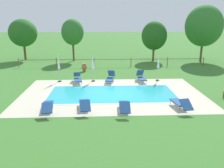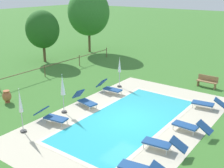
{
  "view_description": "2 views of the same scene",
  "coord_description": "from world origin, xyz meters",
  "views": [
    {
      "loc": [
        -0.72,
        -16.41,
        5.38
      ],
      "look_at": [
        0.01,
        0.5,
        0.6
      ],
      "focal_mm": 37.45,
      "sensor_mm": 36.0,
      "label": 1
    },
    {
      "loc": [
        -12.3,
        -7.84,
        7.13
      ],
      "look_at": [
        1.67,
        2.38,
        1.16
      ],
      "focal_mm": 45.4,
      "sensor_mm": 36.0,
      "label": 2
    }
  ],
  "objects": [
    {
      "name": "sun_lounger_north_far",
      "position": [
        2.74,
        3.39,
        0.39
      ],
      "size": [
        0.68,
        1.94,
        0.93
      ],
      "color": "navy",
      "rests_on": "ground"
    },
    {
      "name": "sun_lounger_south_mid",
      "position": [
        4.06,
        -3.16,
        0.36
      ],
      "size": [
        0.88,
        2.1,
        0.78
      ],
      "color": "navy",
      "rests_on": "ground"
    },
    {
      "name": "sun_lounger_south_end",
      "position": [
        -1.81,
        -3.06,
        0.36
      ],
      "size": [
        0.86,
        2.1,
        0.77
      ],
      "color": "navy",
      "rests_on": "ground"
    },
    {
      "name": "sun_lounger_north_near_steps",
      "position": [
        -0.02,
        3.26,
        0.39
      ],
      "size": [
        0.97,
        1.98,
        0.95
      ],
      "color": "navy",
      "rests_on": "ground"
    },
    {
      "name": "tree_west_mid",
      "position": [
        12.11,
        13.2,
        4.45
      ],
      "size": [
        4.63,
        4.63,
        7.02
      ],
      "color": "brown",
      "rests_on": "ground"
    },
    {
      "name": "sun_lounger_south_near_corner",
      "position": [
        -2.84,
        3.21,
        0.37
      ],
      "size": [
        0.91,
        2.08,
        0.83
      ],
      "color": "navy",
      "rests_on": "ground"
    },
    {
      "name": "ground_plane",
      "position": [
        0.0,
        0.0,
        0.0
      ],
      "size": [
        160.0,
        160.0,
        0.0
      ],
      "primitive_type": "plane",
      "color": "#3D752D"
    },
    {
      "name": "wooden_bench_lawn_side",
      "position": [
        8.05,
        -1.77,
        0.47
      ],
      "size": [
        0.48,
        1.51,
        0.87
      ],
      "color": "#937047",
      "rests_on": "ground"
    },
    {
      "name": "perimeter_fence",
      "position": [
        0.48,
        9.99,
        0.71
      ],
      "size": [
        21.32,
        0.08,
        1.05
      ],
      "color": "brown",
      "rests_on": "ground"
    },
    {
      "name": "patio_umbrella_closed_row_west",
      "position": [
        -1.51,
        3.6,
        1.6
      ],
      "size": [
        0.32,
        0.32,
        2.4
      ],
      "color": "#383838",
      "rests_on": "ground"
    },
    {
      "name": "swimming_pool_water",
      "position": [
        0.0,
        0.0,
        0.01
      ],
      "size": [
        9.19,
        4.14,
        0.01
      ],
      "primitive_type": "cube",
      "color": "#2DB7C6",
      "rests_on": "ground"
    },
    {
      "name": "sun_lounger_north_mid",
      "position": [
        0.57,
        -3.43,
        0.36
      ],
      "size": [
        0.66,
        2.06,
        0.77
      ],
      "color": "navy",
      "rests_on": "ground"
    },
    {
      "name": "terracotta_urn_near_fence",
      "position": [
        -2.59,
        7.68,
        0.44
      ],
      "size": [
        0.57,
        0.57,
        0.82
      ],
      "color": "#B7663D",
      "rests_on": "ground"
    },
    {
      "name": "patio_umbrella_closed_row_mid_west",
      "position": [
        4.21,
        3.54,
        1.47
      ],
      "size": [
        0.32,
        0.32,
        2.27
      ],
      "color": "#383838",
      "rests_on": "ground"
    },
    {
      "name": "patio_umbrella_closed_row_mid_east",
      "position": [
        -4.46,
        3.59,
        1.51
      ],
      "size": [
        0.32,
        0.32,
        2.4
      ],
      "color": "#383838",
      "rests_on": "ground"
    },
    {
      "name": "pool_coping_rim",
      "position": [
        0.0,
        0.0,
        0.01
      ],
      "size": [
        9.67,
        4.62,
        0.01
      ],
      "color": "beige",
      "rests_on": "ground"
    },
    {
      "name": "tree_far_west",
      "position": [
        6.04,
        13.92,
        3.2
      ],
      "size": [
        3.25,
        3.25,
        5.03
      ],
      "color": "brown",
      "rests_on": "ground"
    },
    {
      "name": "pool_deck_paving",
      "position": [
        0.0,
        0.0,
        0.0
      ],
      "size": [
        13.32,
        8.27,
        0.01
      ],
      "primitive_type": "cube",
      "color": "beige",
      "rests_on": "ground"
    }
  ]
}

